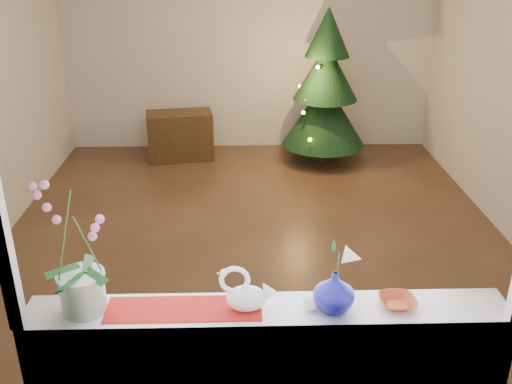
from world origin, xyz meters
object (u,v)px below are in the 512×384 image
amber_dish (397,303)px  side_table (180,136)px  swan (246,289)px  paperweight (311,302)px  blue_vase (334,289)px  orchid_pot (76,249)px  xmas_tree (325,87)px

amber_dish → side_table: size_ratio=0.18×
swan → side_table: bearing=82.4°
paperweight → side_table: 4.61m
blue_vase → amber_dish: bearing=3.8°
blue_vase → amber_dish: (0.30, 0.02, -0.09)m
paperweight → orchid_pot: bearing=178.5°
side_table → blue_vase: bearing=-84.5°
orchid_pot → blue_vase: orchid_pot is taller
orchid_pot → side_table: 4.51m
blue_vase → swan: bearing=178.0°
orchid_pot → xmas_tree: (1.69, 4.31, -0.34)m
swan → paperweight: (0.29, -0.01, -0.07)m
swan → amber_dish: 0.69m
amber_dish → orchid_pot: bearing=179.6°
paperweight → xmas_tree: xmas_tree is taller
orchid_pot → paperweight: 1.05m
orchid_pot → swan: bearing=-1.2°
orchid_pot → xmas_tree: bearing=68.6°
xmas_tree → side_table: size_ratio=2.32×
blue_vase → side_table: (-1.14, 4.44, -0.74)m
blue_vase → paperweight: 0.12m
blue_vase → amber_dish: 0.31m
paperweight → xmas_tree: bearing=81.1°
swan → side_table: swan is taller
orchid_pot → amber_dish: size_ratio=4.39×
paperweight → blue_vase: bearing=-1.0°
side_table → swan: bearing=-89.3°
side_table → xmas_tree: bearing=-12.2°
swan → paperweight: 0.30m
orchid_pot → amber_dish: (1.41, -0.01, -0.29)m
blue_vase → paperweight: (-0.10, 0.00, -0.07)m
orchid_pot → blue_vase: bearing=-1.5°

